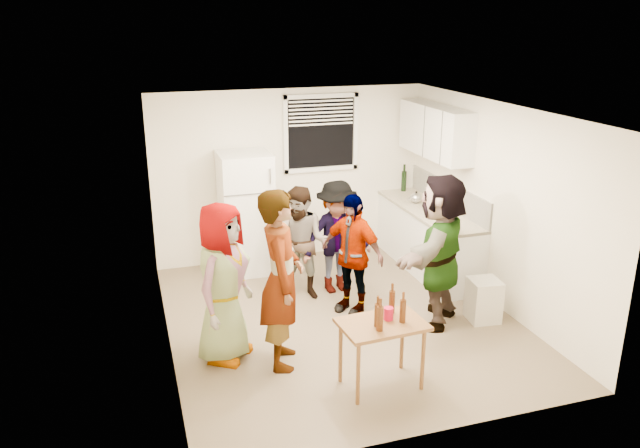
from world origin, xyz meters
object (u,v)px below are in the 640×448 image
object	(u,v)px
guest_grey	(227,356)
guest_stripe	(283,361)
refrigerator	(246,213)
beer_bottle_counter	(431,215)
guest_black	(351,310)
guest_orange	(436,321)
trash_bin	(484,300)
serving_table	(380,385)
red_cup	(388,319)
blue_cup	(439,228)
guest_back_right	(336,290)
kettle	(416,203)
beer_bottle_table	(380,330)
wine_bottle	(403,191)
guest_back_left	(303,296)

from	to	relation	value
guest_grey	guest_stripe	bearing A→B (deg)	-81.23
refrigerator	beer_bottle_counter	bearing A→B (deg)	-22.84
beer_bottle_counter	refrigerator	bearing A→B (deg)	157.16
guest_black	guest_orange	bearing A→B (deg)	21.45
guest_stripe	trash_bin	bearing A→B (deg)	-71.34
refrigerator	serving_table	size ratio (longest dim) A/B	2.10
beer_bottle_counter	serving_table	bearing A→B (deg)	-126.16
red_cup	guest_stripe	world-z (taller)	red_cup
trash_bin	guest_grey	size ratio (longest dim) A/B	0.30
blue_cup	guest_back_right	xyz separation A→B (m)	(-1.21, 0.47, -0.90)
kettle	beer_bottle_counter	world-z (taller)	beer_bottle_counter
red_cup	guest_orange	bearing A→B (deg)	43.13
red_cup	beer_bottle_table	bearing A→B (deg)	-132.87
guest_back_right	blue_cup	bearing A→B (deg)	-28.55
serving_table	guest_orange	size ratio (longest dim) A/B	0.45
beer_bottle_counter	red_cup	world-z (taller)	beer_bottle_counter
wine_bottle	guest_grey	world-z (taller)	wine_bottle
beer_bottle_counter	beer_bottle_table	xyz separation A→B (m)	(-1.78, -2.45, -0.22)
blue_cup	serving_table	distance (m)	2.52
guest_stripe	kettle	bearing A→B (deg)	-35.62
refrigerator	guest_back_left	distance (m)	1.48
kettle	wine_bottle	bearing A→B (deg)	68.58
blue_cup	wine_bottle	bearing A→B (deg)	79.93
guest_black	blue_cup	bearing A→B (deg)	62.36
refrigerator	guest_stripe	distance (m)	2.73
guest_black	guest_orange	size ratio (longest dim) A/B	0.82
beer_bottle_counter	trash_bin	xyz separation A→B (m)	(0.02, -1.39, -0.65)
serving_table	guest_orange	world-z (taller)	serving_table
guest_stripe	wine_bottle	bearing A→B (deg)	-29.35
wine_bottle	trash_bin	size ratio (longest dim) A/B	0.61
red_cup	beer_bottle_counter	bearing A→B (deg)	54.63
red_cup	guest_black	bearing A→B (deg)	82.35
beer_bottle_counter	guest_grey	xyz separation A→B (m)	(-3.05, -1.31, -0.90)
blue_cup	guest_grey	size ratio (longest dim) A/B	0.07
serving_table	guest_back_left	xyz separation A→B (m)	(-0.16, 2.20, 0.00)
wine_bottle	guest_stripe	bearing A→B (deg)	-133.22
wine_bottle	serving_table	world-z (taller)	wine_bottle
beer_bottle_counter	guest_black	size ratio (longest dim) A/B	0.15
beer_bottle_table	guest_stripe	distance (m)	1.31
guest_back_left	guest_black	world-z (taller)	guest_back_left
red_cup	guest_stripe	distance (m)	1.31
beer_bottle_counter	guest_black	xyz separation A→B (m)	(-1.40, -0.68, -0.90)
kettle	guest_stripe	bearing A→B (deg)	-152.03
kettle	serving_table	size ratio (longest dim) A/B	0.28
blue_cup	guest_grey	bearing A→B (deg)	-164.84
beer_bottle_table	guest_back_left	size ratio (longest dim) A/B	0.17
kettle	guest_orange	size ratio (longest dim) A/B	0.12
wine_bottle	trash_bin	world-z (taller)	wine_bottle
refrigerator	guest_stripe	bearing A→B (deg)	-93.27
guest_grey	guest_back_right	world-z (taller)	guest_back_right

